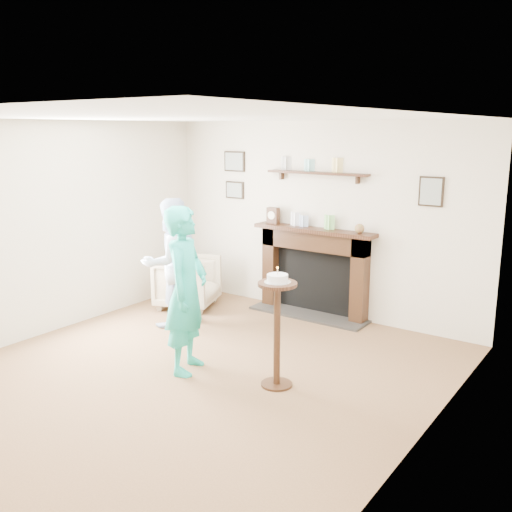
{
  "coord_description": "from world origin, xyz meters",
  "views": [
    {
      "loc": [
        3.54,
        -3.95,
        2.39
      ],
      "look_at": [
        0.13,
        0.9,
        1.07
      ],
      "focal_mm": 40.0,
      "sensor_mm": 36.0,
      "label": 1
    }
  ],
  "objects_px": {
    "man": "(173,324)",
    "pedestal_table": "(277,314)",
    "woman": "(188,369)",
    "armchair": "(189,306)"
  },
  "relations": [
    {
      "from": "woman",
      "to": "armchair",
      "type": "bearing_deg",
      "value": 20.92
    },
    {
      "from": "man",
      "to": "woman",
      "type": "distance_m",
      "value": 1.42
    },
    {
      "from": "armchair",
      "to": "man",
      "type": "relative_size",
      "value": 0.48
    },
    {
      "from": "woman",
      "to": "pedestal_table",
      "type": "relative_size",
      "value": 1.44
    },
    {
      "from": "armchair",
      "to": "man",
      "type": "distance_m",
      "value": 0.75
    },
    {
      "from": "man",
      "to": "woman",
      "type": "xyz_separation_m",
      "value": [
        1.08,
        -0.92,
        0.0
      ]
    },
    {
      "from": "man",
      "to": "pedestal_table",
      "type": "xyz_separation_m",
      "value": [
        2.02,
        -0.71,
        0.72
      ]
    },
    {
      "from": "armchair",
      "to": "pedestal_table",
      "type": "height_order",
      "value": "pedestal_table"
    },
    {
      "from": "pedestal_table",
      "to": "armchair",
      "type": "bearing_deg",
      "value": 149.54
    },
    {
      "from": "man",
      "to": "woman",
      "type": "relative_size",
      "value": 0.95
    }
  ]
}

